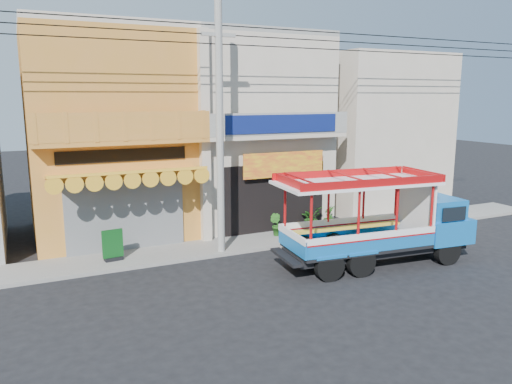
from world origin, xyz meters
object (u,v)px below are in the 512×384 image
(green_sign, at_px, (113,247))
(potted_plant_c, at_px, (330,217))
(songthaew_truck, at_px, (389,219))
(potted_plant_a, at_px, (311,218))
(utility_pole, at_px, (224,113))
(potted_plant_b, at_px, (276,225))

(green_sign, bearing_deg, potted_plant_c, 2.76)
(songthaew_truck, distance_m, potted_plant_a, 4.62)
(utility_pole, relative_size, potted_plant_a, 29.54)
(green_sign, bearing_deg, potted_plant_a, 4.43)
(songthaew_truck, height_order, potted_plant_a, songthaew_truck)
(potted_plant_a, distance_m, potted_plant_c, 0.81)
(songthaew_truck, bearing_deg, utility_pole, 144.90)
(songthaew_truck, distance_m, potted_plant_b, 4.82)
(utility_pole, distance_m, potted_plant_b, 5.26)
(green_sign, xyz_separation_m, potted_plant_c, (9.01, 0.43, 0.02))
(utility_pole, relative_size, songthaew_truck, 4.07)
(potted_plant_c, bearing_deg, potted_plant_b, -73.54)
(green_sign, xyz_separation_m, potted_plant_a, (8.23, 0.64, 0.03))
(potted_plant_b, height_order, potted_plant_c, potted_plant_c)
(songthaew_truck, xyz_separation_m, potted_plant_b, (-2.06, 4.25, -0.95))
(utility_pole, distance_m, songthaew_truck, 6.68)
(potted_plant_a, bearing_deg, potted_plant_c, -39.99)
(potted_plant_a, xyz_separation_m, potted_plant_b, (-1.80, -0.26, -0.04))
(potted_plant_a, bearing_deg, green_sign, 158.98)
(songthaew_truck, relative_size, green_sign, 6.45)
(songthaew_truck, distance_m, green_sign, 9.37)
(potted_plant_c, bearing_deg, potted_plant_a, -89.41)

